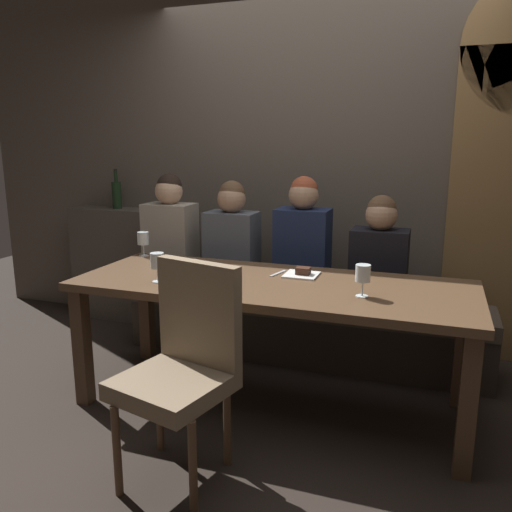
{
  "coord_description": "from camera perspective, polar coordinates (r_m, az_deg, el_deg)",
  "views": [
    {
      "loc": [
        0.84,
        -2.64,
        1.51
      ],
      "look_at": [
        -0.15,
        0.17,
        0.84
      ],
      "focal_mm": 36.28,
      "sensor_mm": 36.0,
      "label": 1
    }
  ],
  "objects": [
    {
      "name": "banquette_bench",
      "position": [
        3.67,
        5.06,
        -7.79
      ],
      "size": [
        2.5,
        0.44,
        0.45
      ],
      "color": "#312A23",
      "rests_on": "ground"
    },
    {
      "name": "diner_near_end",
      "position": [
        3.41,
        13.44,
        0.15
      ],
      "size": [
        0.36,
        0.24,
        0.72
      ],
      "color": "black",
      "rests_on": "banquette_bench"
    },
    {
      "name": "diner_bearded",
      "position": [
        3.67,
        -2.67,
        1.83
      ],
      "size": [
        0.36,
        0.24,
        0.79
      ],
      "color": "#4C515B",
      "rests_on": "banquette_bench"
    },
    {
      "name": "ground",
      "position": [
        3.15,
        1.66,
        -15.92
      ],
      "size": [
        9.0,
        9.0,
        0.0
      ],
      "primitive_type": "plane",
      "color": "black"
    },
    {
      "name": "back_wall_tiled",
      "position": [
        3.95,
        7.36,
        12.42
      ],
      "size": [
        6.0,
        0.12,
        3.0
      ],
      "primitive_type": "cube",
      "color": "brown",
      "rests_on": "ground"
    },
    {
      "name": "folded_napkin",
      "position": [
        2.83,
        -4.06,
        -3.04
      ],
      "size": [
        0.12,
        0.11,
        0.01
      ],
      "primitive_type": "cube",
      "rotation": [
        0.0,
        0.0,
        -0.13
      ],
      "color": "silver",
      "rests_on": "dining_table"
    },
    {
      "name": "wine_glass_center_back",
      "position": [
        2.63,
        11.71,
        -1.96
      ],
      "size": [
        0.08,
        0.08,
        0.16
      ],
      "color": "silver",
      "rests_on": "dining_table"
    },
    {
      "name": "back_counter",
      "position": [
        4.51,
        -13.17,
        -0.95
      ],
      "size": [
        1.1,
        0.28,
        0.95
      ],
      "primitive_type": "cube",
      "color": "#494138",
      "rests_on": "ground"
    },
    {
      "name": "dessert_plate",
      "position": [
        3.01,
        5.1,
        -1.92
      ],
      "size": [
        0.19,
        0.19,
        0.05
      ],
      "color": "white",
      "rests_on": "dining_table"
    },
    {
      "name": "espresso_cup",
      "position": [
        3.14,
        -7.03,
        -1.1
      ],
      "size": [
        0.12,
        0.12,
        0.06
      ],
      "color": "white",
      "rests_on": "dining_table"
    },
    {
      "name": "dining_table",
      "position": [
        2.9,
        1.74,
        -4.52
      ],
      "size": [
        2.2,
        0.84,
        0.74
      ],
      "color": "#493422",
      "rests_on": "ground"
    },
    {
      "name": "wine_bottle_dark_red",
      "position": [
        4.49,
        -15.11,
        6.61
      ],
      "size": [
        0.08,
        0.08,
        0.33
      ],
      "color": "black",
      "rests_on": "back_counter"
    },
    {
      "name": "wine_glass_end_right",
      "position": [
        2.89,
        -10.84,
        -0.59
      ],
      "size": [
        0.08,
        0.08,
        0.16
      ],
      "color": "silver",
      "rests_on": "dining_table"
    },
    {
      "name": "fork_on_table",
      "position": [
        3.04,
        2.45,
        -1.92
      ],
      "size": [
        0.06,
        0.17,
        0.01
      ],
      "primitive_type": "cube",
      "rotation": [
        0.0,
        0.0,
        -0.25
      ],
      "color": "silver",
      "rests_on": "dining_table"
    },
    {
      "name": "diner_redhead",
      "position": [
        3.87,
        -9.42,
        2.54
      ],
      "size": [
        0.36,
        0.24,
        0.83
      ],
      "color": "#9E9384",
      "rests_on": "banquette_bench"
    },
    {
      "name": "wine_glass_near_left",
      "position": [
        3.58,
        -12.33,
        1.8
      ],
      "size": [
        0.08,
        0.08,
        0.16
      ],
      "color": "silver",
      "rests_on": "dining_table"
    },
    {
      "name": "diner_far_end",
      "position": [
        3.53,
        5.17,
        1.71
      ],
      "size": [
        0.36,
        0.24,
        0.83
      ],
      "color": "#192342",
      "rests_on": "banquette_bench"
    },
    {
      "name": "chair_near_side",
      "position": [
        2.37,
        -7.94,
        -11.08
      ],
      "size": [
        0.53,
        0.53,
        0.98
      ],
      "color": "brown",
      "rests_on": "ground"
    }
  ]
}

